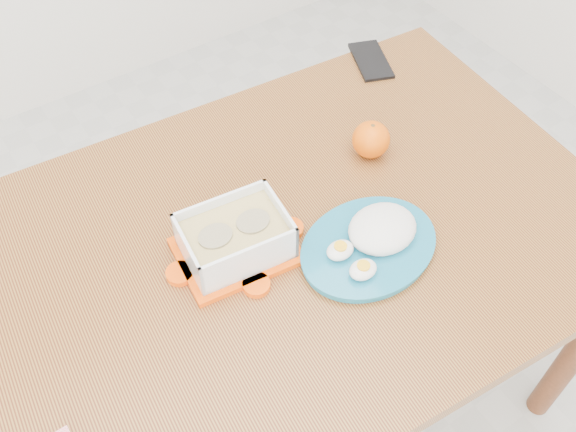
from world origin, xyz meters
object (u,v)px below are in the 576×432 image
orange_fruit (371,140)px  smartphone (371,61)px  dining_table (288,260)px  food_container (235,238)px  rice_plate (373,239)px

orange_fruit → smartphone: orange_fruit is taller
orange_fruit → smartphone: (0.21, 0.26, -0.04)m
dining_table → orange_fruit: (0.28, 0.09, 0.13)m
food_container → rice_plate: bearing=-24.2°
dining_table → orange_fruit: bearing=22.5°
dining_table → smartphone: bearing=39.8°
dining_table → rice_plate: size_ratio=4.66×
dining_table → food_container: food_container is taller
orange_fruit → rice_plate: 0.26m
dining_table → rice_plate: bearing=-39.6°
orange_fruit → smartphone: 0.33m
smartphone → orange_fruit: bearing=-108.0°
orange_fruit → food_container: bearing=-169.3°
dining_table → orange_fruit: 0.32m
food_container → orange_fruit: size_ratio=2.93×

